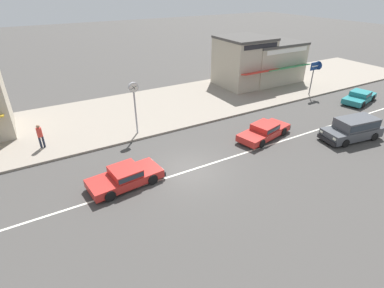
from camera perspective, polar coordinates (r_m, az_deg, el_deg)
ground_plane at (r=18.27m, az=-0.41°, el=-5.05°), size 160.00×160.00×0.00m
lane_centre_stripe at (r=18.27m, az=-0.41°, el=-5.04°), size 50.40×0.14×0.01m
kerb_strip at (r=26.63m, az=-11.42°, el=5.83°), size 68.00×10.00×0.15m
minivan_dark_grey_0 at (r=24.51m, az=28.43°, el=2.72°), size 4.69×2.37×1.56m
sedan_red_1 at (r=17.23m, az=-12.54°, el=-6.00°), size 4.34×2.23×1.06m
sedan_red_3 at (r=22.48m, az=13.62°, el=2.49°), size 4.79×2.63×1.06m
sedan_teal_4 at (r=32.73m, az=29.31°, el=7.87°), size 4.49×2.62×1.06m
street_clock at (r=21.66m, az=-10.98°, el=9.01°), size 0.69×0.22×3.87m
arrow_signboard at (r=32.24m, az=22.92°, el=13.40°), size 1.43×0.82×3.26m
pedestrian_near_clock at (r=22.39m, az=-26.99°, el=1.63°), size 0.34×0.34×1.69m
shopfront_mid_block at (r=35.89m, az=14.11°, el=15.13°), size 6.68×6.41×4.26m
shopfront_far_kios at (r=33.31m, az=9.73°, el=15.23°), size 4.94×5.80×5.01m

